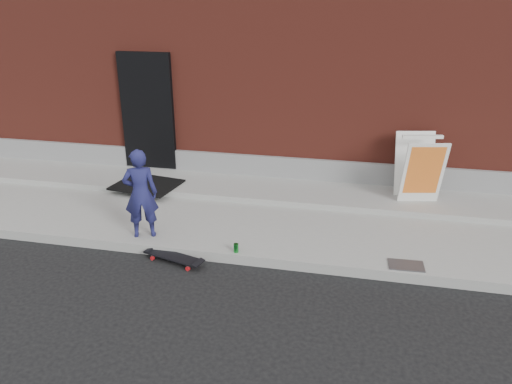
% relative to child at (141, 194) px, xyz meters
% --- Properties ---
extents(ground, '(80.00, 80.00, 0.00)m').
position_rel_child_xyz_m(ground, '(1.60, -0.30, -0.83)').
color(ground, black).
rests_on(ground, ground).
extents(sidewalk, '(20.00, 3.00, 0.15)m').
position_rel_child_xyz_m(sidewalk, '(1.60, 1.20, -0.75)').
color(sidewalk, gray).
rests_on(sidewalk, ground).
extents(apron, '(20.00, 1.20, 0.10)m').
position_rel_child_xyz_m(apron, '(1.60, 2.10, -0.63)').
color(apron, gray).
rests_on(apron, sidewalk).
extents(building, '(20.00, 8.10, 5.00)m').
position_rel_child_xyz_m(building, '(1.60, 6.69, 1.67)').
color(building, maroon).
rests_on(building, ground).
extents(child, '(0.58, 0.48, 1.36)m').
position_rel_child_xyz_m(child, '(0.00, 0.00, 0.00)').
color(child, '#1C1D4F').
rests_on(child, sidewalk).
extents(skateboard, '(0.92, 0.47, 0.10)m').
position_rel_child_xyz_m(skateboard, '(0.62, -0.42, -0.75)').
color(skateboard, red).
rests_on(skateboard, ground).
extents(pizza_sign, '(0.82, 0.92, 1.12)m').
position_rel_child_xyz_m(pizza_sign, '(4.08, 2.09, -0.02)').
color(pizza_sign, white).
rests_on(pizza_sign, apron).
extents(soda_can, '(0.08, 0.08, 0.13)m').
position_rel_child_xyz_m(soda_can, '(1.48, -0.21, -0.61)').
color(soda_can, '#1B892D').
rests_on(soda_can, sidewalk).
extents(doormat, '(1.25, 1.07, 0.03)m').
position_rel_child_xyz_m(doormat, '(-0.70, 1.70, -0.56)').
color(doormat, black).
rests_on(doormat, apron).
extents(utility_plate, '(0.48, 0.32, 0.01)m').
position_rel_child_xyz_m(utility_plate, '(3.81, -0.10, -0.67)').
color(utility_plate, '#505155').
rests_on(utility_plate, sidewalk).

